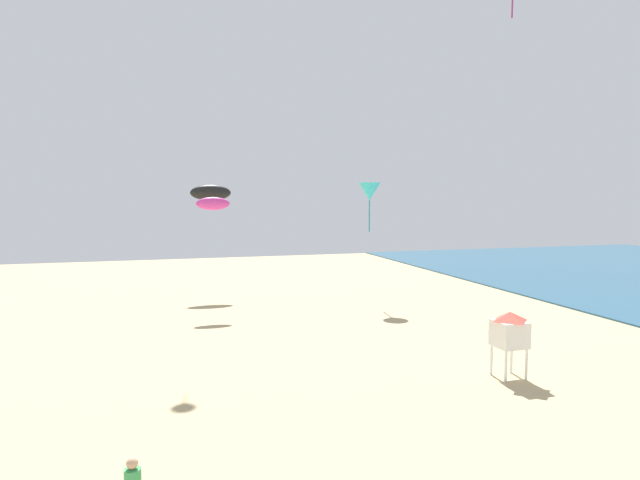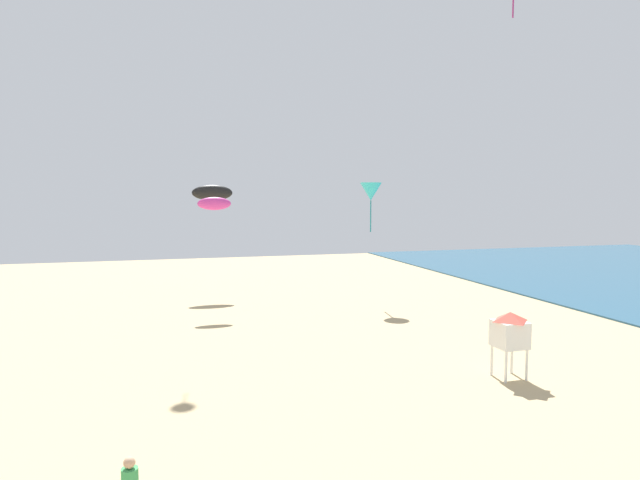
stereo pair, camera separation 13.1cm
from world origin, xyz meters
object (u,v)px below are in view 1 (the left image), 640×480
(kite_cyan_delta, at_px, (369,192))
(kite_black_parafoil, at_px, (211,193))
(kite_magenta_parafoil, at_px, (213,204))
(lifeguard_stand, at_px, (510,330))

(kite_cyan_delta, height_order, kite_black_parafoil, kite_cyan_delta)
(kite_cyan_delta, bearing_deg, kite_black_parafoil, 146.88)
(kite_black_parafoil, height_order, kite_magenta_parafoil, kite_black_parafoil)
(kite_black_parafoil, relative_size, kite_magenta_parafoil, 1.41)
(lifeguard_stand, distance_m, kite_cyan_delta, 16.53)
(kite_black_parafoil, distance_m, kite_magenta_parafoil, 5.86)
(kite_magenta_parafoil, bearing_deg, kite_cyan_delta, -2.81)
(kite_magenta_parafoil, bearing_deg, kite_black_parafoil, 86.27)
(kite_black_parafoil, bearing_deg, kite_cyan_delta, -33.12)
(lifeguard_stand, bearing_deg, kite_black_parafoil, 127.19)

